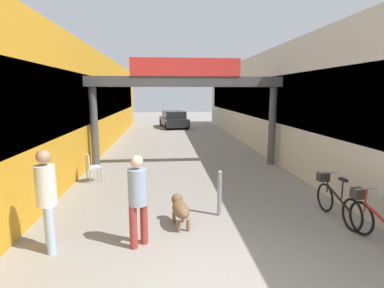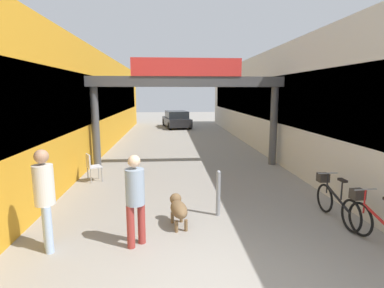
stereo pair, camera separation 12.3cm
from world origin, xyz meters
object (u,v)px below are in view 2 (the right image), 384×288
object	(u,v)px
bicycle_red_nearest	(377,223)
bicycle_black_second	(334,200)
pedestrian_with_dog	(135,195)
cafe_chair_aluminium_nearer	(92,165)
bollard_post_metal	(218,193)
dog_on_leash	(178,208)
pedestrian_companion	(44,193)
parked_car_black	(176,119)

from	to	relation	value
bicycle_red_nearest	bicycle_black_second	world-z (taller)	same
pedestrian_with_dog	cafe_chair_aluminium_nearer	bearing A→B (deg)	113.58
cafe_chair_aluminium_nearer	bicycle_black_second	bearing A→B (deg)	-28.67
pedestrian_with_dog	bollard_post_metal	bearing A→B (deg)	35.94
bollard_post_metal	dog_on_leash	bearing A→B (deg)	-153.03
pedestrian_companion	bicycle_red_nearest	size ratio (longest dim) A/B	1.08
dog_on_leash	parked_car_black	xyz separation A→B (m)	(0.44, 18.15, 0.25)
bicycle_red_nearest	pedestrian_companion	bearing A→B (deg)	177.12
pedestrian_with_dog	cafe_chair_aluminium_nearer	distance (m)	4.55
pedestrian_companion	bicycle_black_second	size ratio (longest dim) A/B	1.08
pedestrian_companion	dog_on_leash	xyz separation A→B (m)	(2.33, 0.81, -0.67)
bicycle_red_nearest	parked_car_black	size ratio (longest dim) A/B	0.40
dog_on_leash	cafe_chair_aluminium_nearer	xyz separation A→B (m)	(-2.60, 3.38, 0.15)
pedestrian_with_dog	bicycle_black_second	size ratio (longest dim) A/B	1.00
dog_on_leash	cafe_chair_aluminium_nearer	bearing A→B (deg)	127.55
dog_on_leash	bicycle_red_nearest	distance (m)	3.74
bollard_post_metal	cafe_chair_aluminium_nearer	world-z (taller)	bollard_post_metal
pedestrian_with_dog	bicycle_black_second	xyz separation A→B (m)	(4.23, 0.85, -0.53)
cafe_chair_aluminium_nearer	dog_on_leash	bearing A→B (deg)	-52.45
bicycle_red_nearest	cafe_chair_aluminium_nearer	xyz separation A→B (m)	(-6.17, 4.49, 0.10)
bicycle_red_nearest	cafe_chair_aluminium_nearer	bearing A→B (deg)	143.93
pedestrian_with_dog	bicycle_red_nearest	distance (m)	4.40
pedestrian_companion	parked_car_black	xyz separation A→B (m)	(2.77, 18.96, -0.41)
pedestrian_with_dog	bollard_post_metal	world-z (taller)	pedestrian_with_dog
pedestrian_with_dog	dog_on_leash	xyz separation A→B (m)	(0.79, 0.77, -0.58)
bollard_post_metal	cafe_chair_aluminium_nearer	bearing A→B (deg)	140.40
pedestrian_companion	cafe_chair_aluminium_nearer	xyz separation A→B (m)	(-0.27, 4.20, -0.51)
pedestrian_with_dog	pedestrian_companion	bearing A→B (deg)	-178.43
bicycle_red_nearest	bicycle_black_second	distance (m)	1.19
dog_on_leash	cafe_chair_aluminium_nearer	size ratio (longest dim) A/B	0.98
pedestrian_companion	dog_on_leash	size ratio (longest dim) A/B	2.10
dog_on_leash	bicycle_black_second	distance (m)	3.45
bicycle_black_second	cafe_chair_aluminium_nearer	size ratio (longest dim) A/B	1.90
bollard_post_metal	bicycle_black_second	bearing A→B (deg)	-8.85
bollard_post_metal	parked_car_black	size ratio (longest dim) A/B	0.25
pedestrian_companion	cafe_chair_aluminium_nearer	distance (m)	4.24
dog_on_leash	bicycle_red_nearest	bearing A→B (deg)	-17.27
dog_on_leash	bollard_post_metal	world-z (taller)	bollard_post_metal
bicycle_black_second	bollard_post_metal	xyz separation A→B (m)	(-2.52, 0.39, 0.10)
bicycle_red_nearest	bollard_post_metal	world-z (taller)	bollard_post_metal
bicycle_black_second	parked_car_black	size ratio (longest dim) A/B	0.40
bicycle_red_nearest	bicycle_black_second	bearing A→B (deg)	95.88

